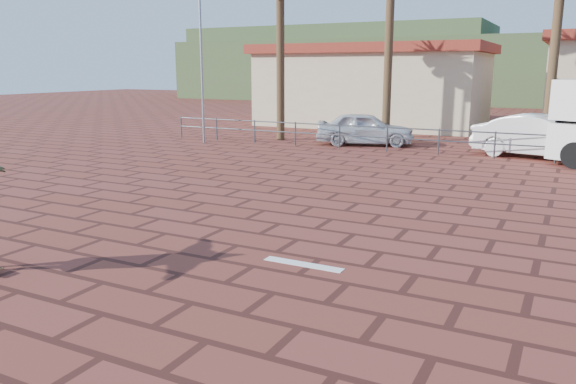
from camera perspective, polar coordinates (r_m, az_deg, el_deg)
The scene contains 9 objects.
ground at distance 10.75m, azimuth 0.97°, elevation -4.86°, with size 120.00×120.00×0.00m, color maroon.
paint_stripe at distance 9.43m, azimuth 1.57°, elevation -7.35°, with size 1.40×0.22×0.01m, color white.
guardrail at distance 21.83m, azimuth 15.08°, elevation 5.39°, with size 24.06×0.06×1.00m.
flagpole at distance 24.86m, azimuth -8.62°, elevation 15.63°, with size 1.30×0.10×8.00m.
building_west at distance 32.95m, azimuth 8.66°, elevation 10.70°, with size 12.60×7.60×4.50m.
hill_front at distance 59.39m, azimuth 23.25°, elevation 11.26°, with size 70.00×18.00×6.00m, color #384C28.
hill_back at distance 70.40m, azimuth 5.14°, elevation 13.04°, with size 35.00×14.00×8.00m, color #384C28.
car_silver at distance 24.24m, azimuth 7.84°, elevation 6.40°, with size 1.65×4.10×1.40m, color silver.
car_white at distance 22.37m, azimuth 24.38°, elevation 5.13°, with size 1.65×4.74×1.56m, color white.
Camera 1 is at (4.52, -9.21, 3.19)m, focal length 35.00 mm.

